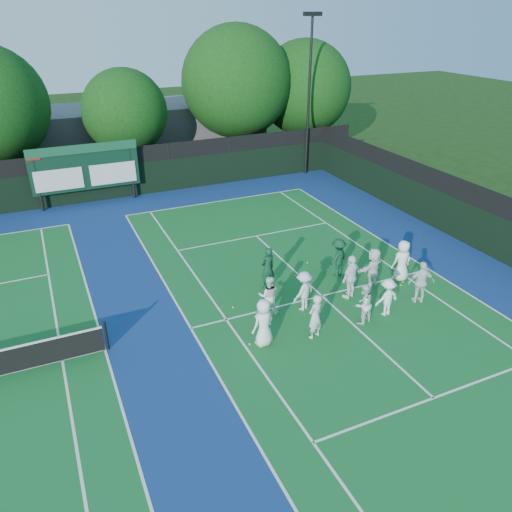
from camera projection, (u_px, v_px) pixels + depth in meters
name	position (u px, v px, depth m)	size (l,w,h in m)	color
ground	(335.00, 308.00, 19.19)	(120.00, 120.00, 0.00)	black
court_apron	(177.00, 332.00, 17.80)	(34.00, 32.00, 0.01)	navy
near_court	(322.00, 296.00, 20.00)	(11.05, 23.85, 0.01)	#135E25
back_fence	(104.00, 178.00, 29.41)	(34.00, 0.08, 3.00)	black
divider_fence_right	(494.00, 228.00, 22.70)	(0.08, 32.00, 3.00)	black
scoreboard	(85.00, 168.00, 28.33)	(6.00, 0.21, 3.55)	black
clubhouse	(140.00, 132.00, 37.11)	(18.00, 6.00, 4.00)	#57565B
light_pole_right	(310.00, 78.00, 31.91)	(1.20, 0.30, 10.12)	black
tree_c	(127.00, 113.00, 31.91)	(5.36, 5.36, 7.09)	black
tree_d	(238.00, 85.00, 34.14)	(7.48, 7.48, 9.54)	black
tree_e	(306.00, 90.00, 36.39)	(6.74, 6.74, 8.48)	black
tennis_ball_0	(250.00, 344.00, 17.11)	(0.07, 0.07, 0.07)	#DAED1B
tennis_ball_1	(308.00, 263.00, 22.53)	(0.07, 0.07, 0.07)	#DAED1B
tennis_ball_2	(401.00, 285.00, 20.73)	(0.07, 0.07, 0.07)	#DAED1B
tennis_ball_3	(233.00, 307.00, 19.20)	(0.07, 0.07, 0.07)	#DAED1B
tennis_ball_4	(295.00, 276.00, 21.44)	(0.07, 0.07, 0.07)	#DAED1B
tennis_ball_5	(403.00, 282.00, 20.97)	(0.07, 0.07, 0.07)	#DAED1B
player_front_0	(264.00, 323.00, 16.79)	(0.85, 0.56, 1.75)	white
player_front_1	(315.00, 317.00, 17.16)	(0.62, 0.41, 1.69)	silver
player_front_2	(363.00, 304.00, 17.98)	(0.77, 0.60, 1.58)	silver
player_front_3	(387.00, 297.00, 18.50)	(0.96, 0.55, 1.49)	white
player_front_4	(421.00, 282.00, 19.23)	(1.03, 0.43, 1.75)	white
player_back_0	(269.00, 295.00, 18.53)	(0.76, 0.60, 1.57)	white
player_back_1	(304.00, 291.00, 18.81)	(1.03, 0.59, 1.59)	silver
player_back_2	(351.00, 277.00, 19.52)	(1.09, 0.45, 1.85)	white
player_back_3	(373.00, 268.00, 20.34)	(1.59, 0.51, 1.72)	white
player_back_4	(402.00, 261.00, 20.80)	(0.88, 0.57, 1.80)	white
coach_left	(268.00, 268.00, 20.17)	(0.67, 0.44, 1.83)	#0F3821
coach_right	(338.00, 258.00, 21.15)	(1.11, 0.64, 1.72)	#0F3822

